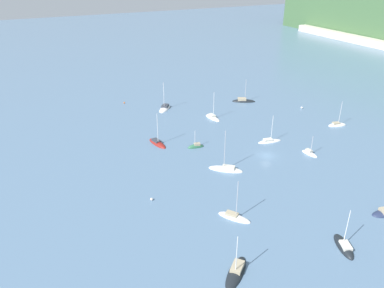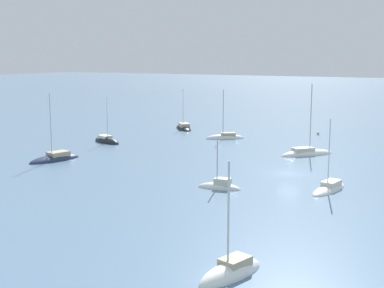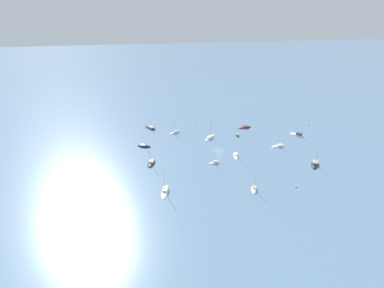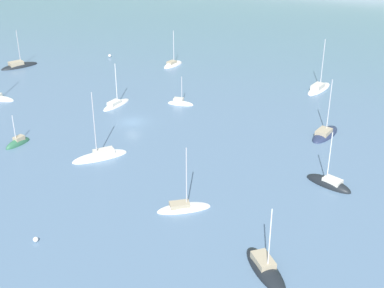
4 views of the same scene
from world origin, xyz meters
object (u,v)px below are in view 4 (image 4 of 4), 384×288
Objects in this scene: sailboat_3 at (319,89)px; sailboat_12 at (325,134)px; sailboat_13 at (329,184)px; sailboat_10 at (265,269)px; sailboat_11 at (116,105)px; sailboat_4 at (184,209)px; mooring_buoy_2 at (110,56)px; sailboat_9 at (18,144)px; sailboat_0 at (100,157)px; sailboat_5 at (173,65)px; sailboat_1 at (19,66)px; sailboat_2 at (180,104)px; mooring_buoy_0 at (36,239)px.

sailboat_3 is 21.56m from sailboat_12.
sailboat_3 is 37.69m from sailboat_13.
sailboat_11 is at bearing -173.32° from sailboat_10.
mooring_buoy_2 is (-41.59, 53.06, 0.26)m from sailboat_4.
sailboat_4 is 31.96m from sailboat_9.
sailboat_5 is (-8.30, 44.69, -0.01)m from sailboat_0.
sailboat_5 is at bearing -37.01° from sailboat_1.
sailboat_5 is at bearing -177.08° from sailboat_9.
sailboat_4 reaches higher than sailboat_11.
sailboat_2 is at bearing 173.56° from sailboat_10.
mooring_buoy_2 is (-24.61, 44.85, 0.25)m from sailboat_0.
sailboat_1 reaches higher than mooring_buoy_0.
sailboat_12 is (37.73, -24.05, 0.02)m from sailboat_5.
sailboat_10 reaches higher than sailboat_13.
sailboat_3 is at bearing 71.81° from mooring_buoy_0.
sailboat_0 is 1.34× the size of sailboat_11.
sailboat_0 is 33.04m from sailboat_13.
mooring_buoy_2 is (-54.10, 60.47, 0.24)m from sailboat_10.
sailboat_10 is 12.28× the size of mooring_buoy_2.
sailboat_5 is 12.29× the size of mooring_buoy_2.
sailboat_13 is (40.98, -39.85, -0.01)m from sailboat_5.
sailboat_3 is 57.70m from sailboat_9.
sailboat_4 reaches higher than mooring_buoy_0.
sailboat_1 is 40.70m from sailboat_9.
sailboat_4 is at bearing -51.91° from mooring_buoy_2.
mooring_buoy_2 is (-49.23, 3.20, 0.20)m from sailboat_3.
sailboat_5 is 66.59m from mooring_buoy_0.
sailboat_1 is 68.63m from sailboat_4.
sailboat_5 is 46.12m from sailboat_9.
sailboat_10 reaches higher than sailboat_2.
mooring_buoy_2 is at bearing 104.98° from sailboat_5.
mooring_buoy_0 is at bearing 53.16° from sailboat_9.
sailboat_1 is (-39.47, 30.83, 0.03)m from sailboat_0.
sailboat_2 is 0.59× the size of sailboat_12.
sailboat_1 is 12.55× the size of mooring_buoy_2.
mooring_buoy_0 is 71.60m from mooring_buoy_2.
sailboat_12 reaches higher than mooring_buoy_2.
sailboat_9 is (25.29, -31.89, -0.03)m from sailboat_1.
sailboat_9 is 26.86m from mooring_buoy_0.
sailboat_3 is at bearing -51.39° from sailboat_1.
sailboat_11 is at bearing -164.17° from sailboat_5.
sailboat_5 is 44.74m from sailboat_12.
mooring_buoy_2 reaches higher than mooring_buoy_0.
sailboat_2 is 34.18m from mooring_buoy_2.
sailboat_1 is 76.69m from sailboat_13.
sailboat_0 reaches higher than sailboat_4.
mooring_buoy_2 is at bearing 41.72° from sailboat_11.
sailboat_12 is (12.45, 28.85, 0.01)m from sailboat_4.
sailboat_1 is 1.49× the size of sailboat_2.
sailboat_2 is at bearing -55.77° from sailboat_11.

